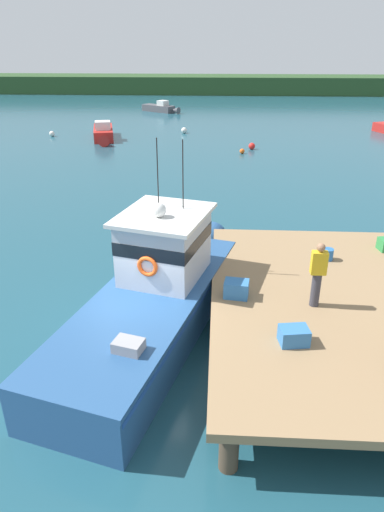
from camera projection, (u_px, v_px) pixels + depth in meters
name	position (u px, v px, depth m)	size (l,w,h in m)	color
ground_plane	(143.00, 333.00, 12.12)	(200.00, 200.00, 0.00)	#1E4C5B
dock	(332.00, 303.00, 11.41)	(6.00, 9.00, 1.20)	#4C3D2D
main_fishing_boat	(157.00, 292.00, 12.05)	(4.59, 9.93, 4.80)	#285184
crate_single_far	(294.00, 336.00, 9.62)	(0.60, 0.44, 0.37)	#3370B2
crate_stack_mid_dock	(236.00, 289.00, 11.38)	(0.60, 0.44, 0.43)	#3370B2
bait_bucket	(328.00, 254.00, 13.33)	(0.32, 0.32, 0.34)	#2866B2
deckhand_by_the_boat	(318.00, 274.00, 10.73)	(0.36, 0.22, 1.63)	#383842
moored_boat_outer_mooring	(103.00, 133.00, 35.75)	(2.47, 5.76, 1.44)	red
moored_boat_mid_harbor	(161.00, 108.00, 49.64)	(4.45, 3.43, 1.20)	#4C4C51
mooring_buoy_channel_marker	(184.00, 130.00, 38.23)	(0.47, 0.47, 0.47)	silver
mooring_buoy_spare_mooring	(252.00, 146.00, 32.50)	(0.46, 0.46, 0.46)	red
mooring_buoy_outer	(242.00, 151.00, 31.28)	(0.34, 0.34, 0.34)	#EA5B19
mooring_buoy_inshore	(52.00, 134.00, 36.94)	(0.43, 0.43, 0.43)	silver
far_shoreline	(207.00, 84.00, 67.61)	(120.00, 8.00, 2.40)	#284723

